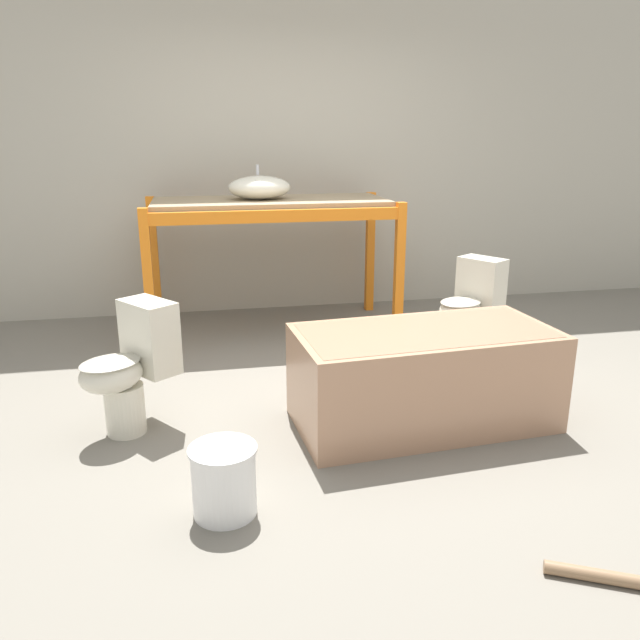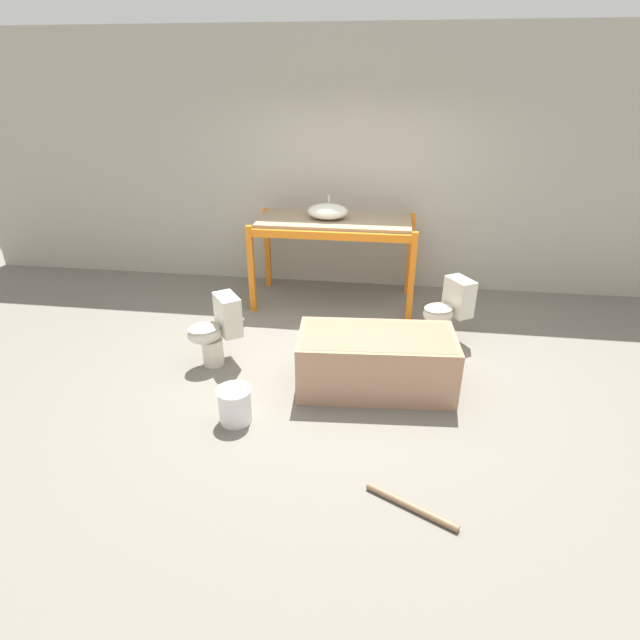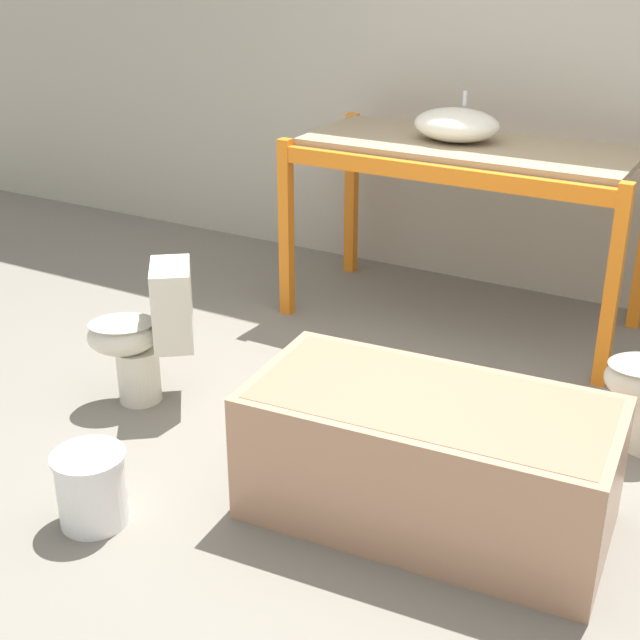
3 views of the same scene
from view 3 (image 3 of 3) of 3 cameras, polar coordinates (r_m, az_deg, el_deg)
ground_plane at (r=4.20m, az=3.93°, el=-7.73°), size 12.00×12.00×0.00m
warehouse_wall_rear at (r=5.67m, az=14.56°, el=17.21°), size 10.80×0.08×3.20m
shelving_rack at (r=5.19m, az=9.41°, el=9.48°), size 1.98×0.91×1.08m
sink_basin at (r=5.16m, az=8.73°, el=12.24°), size 0.49×0.39×0.26m
bathtub_main at (r=3.56m, az=6.96°, el=-8.27°), size 1.47×0.80×0.55m
toilet_far at (r=4.45m, az=-11.01°, el=-0.68°), size 0.59×0.55×0.71m
bucket_white at (r=3.70m, az=-14.42°, el=-10.28°), size 0.29×0.29×0.31m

